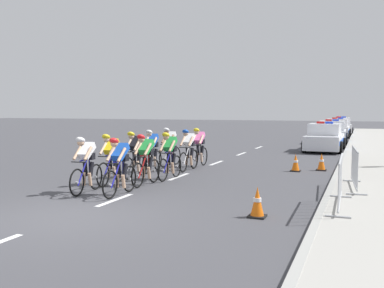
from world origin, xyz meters
TOP-DOWN VIEW (x-y plane):
  - ground_plane at (0.00, 0.00)m, footprint 160.00×160.00m
  - kerb_edge at (4.90, 14.00)m, footprint 0.16×60.00m
  - lane_markings_centre at (0.00, 7.79)m, footprint 0.14×21.60m
  - cyclist_lead at (-1.19, 2.30)m, footprint 0.45×1.72m
  - cyclist_second at (-0.18, 2.33)m, footprint 0.42×1.72m
  - cyclist_third at (-1.28, 3.67)m, footprint 0.43×1.72m
  - cyclist_fourth at (-0.26, 3.94)m, footprint 0.42×1.72m
  - cyclist_fifth at (-1.27, 5.13)m, footprint 0.42×1.72m
  - cyclist_sixth at (-0.05, 5.18)m, footprint 0.42×1.72m
  - cyclist_seventh at (-1.32, 6.47)m, footprint 0.43×1.72m
  - cyclist_eighth at (-0.25, 7.28)m, footprint 0.42×1.72m
  - cyclist_ninth at (-1.42, 8.21)m, footprint 0.44×1.72m
  - cyclist_tenth at (-0.24, 8.37)m, footprint 0.42×1.72m
  - police_car_nearest at (3.77, 17.00)m, footprint 2.06×4.43m
  - police_car_second at (3.77, 22.74)m, footprint 2.11×4.45m
  - police_car_third at (3.77, 29.39)m, footprint 2.01×4.41m
  - police_car_furthest at (3.77, 34.95)m, footprint 2.24×4.52m
  - crowd_barrier_front at (5.24, 2.54)m, footprint 0.54×2.32m
  - crowd_barrier_middle at (5.49, 5.08)m, footprint 0.67×2.32m
  - traffic_cone_near at (3.44, 8.50)m, footprint 0.36×0.36m
  - traffic_cone_mid at (3.67, 1.39)m, footprint 0.36×0.36m
  - traffic_cone_far at (4.30, 9.08)m, footprint 0.36×0.36m

SIDE VIEW (x-z plane):
  - ground_plane at x=0.00m, z-range 0.00..0.00m
  - lane_markings_centre at x=0.00m, z-range 0.00..0.01m
  - kerb_edge at x=4.90m, z-range 0.00..0.13m
  - traffic_cone_near at x=3.44m, z-range -0.01..0.63m
  - traffic_cone_mid at x=3.67m, z-range -0.01..0.63m
  - traffic_cone_far at x=4.30m, z-range -0.01..0.63m
  - crowd_barrier_front at x=5.24m, z-range 0.11..1.18m
  - crowd_barrier_middle at x=5.49m, z-range 0.11..1.18m
  - police_car_nearest at x=3.77m, z-range -0.12..1.48m
  - police_car_second at x=3.77m, z-range -0.12..1.48m
  - police_car_third at x=3.77m, z-range -0.12..1.48m
  - police_car_furthest at x=3.77m, z-range -0.12..1.48m
  - cyclist_lead at x=-1.19m, z-range 0.00..1.57m
  - cyclist_second at x=-0.18m, z-range 0.00..1.57m
  - cyclist_third at x=-1.28m, z-range 0.00..1.57m
  - cyclist_fourth at x=-0.26m, z-range 0.00..1.57m
  - cyclist_fifth at x=-1.27m, z-range 0.00..1.57m
  - cyclist_sixth at x=-0.05m, z-range 0.00..1.57m
  - cyclist_seventh at x=-1.32m, z-range 0.00..1.57m
  - cyclist_eighth at x=-0.25m, z-range 0.00..1.57m
  - cyclist_ninth at x=-1.42m, z-range 0.00..1.57m
  - cyclist_tenth at x=-0.24m, z-range 0.00..1.57m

